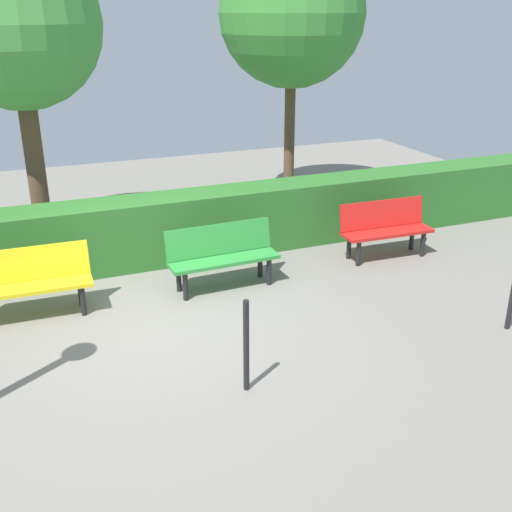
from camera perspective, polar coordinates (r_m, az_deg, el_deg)
ground_plane at (r=7.55m, az=-9.06°, el=-6.44°), size 17.72×17.72×0.00m
bench_red at (r=9.56m, az=11.97°, el=2.71°), size 1.44×0.51×0.86m
bench_green at (r=8.32m, az=-3.20°, el=0.24°), size 1.53×0.51×0.86m
bench_yellow at (r=8.01m, az=-20.48°, el=-2.11°), size 1.50×0.50×0.86m
hedge_row at (r=9.41m, az=-5.20°, el=2.97°), size 13.72×0.70×1.00m
tree_near at (r=11.79m, az=3.38°, el=21.71°), size 2.65×2.65×4.84m
tree_mid at (r=10.06m, az=-21.55°, el=19.44°), size 2.49×2.49×4.63m
railing_post_mid at (r=6.06m, az=-0.92°, el=-8.41°), size 0.06×0.06×1.00m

